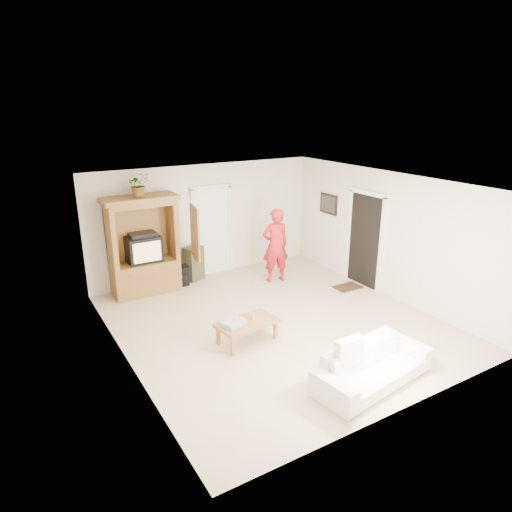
# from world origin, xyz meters

# --- Properties ---
(floor) EXTENTS (6.00, 6.00, 0.00)m
(floor) POSITION_xyz_m (0.00, 0.00, 0.00)
(floor) COLOR tan
(floor) RESTS_ON ground
(ceiling) EXTENTS (6.00, 6.00, 0.00)m
(ceiling) POSITION_xyz_m (0.00, 0.00, 2.60)
(ceiling) COLOR white
(ceiling) RESTS_ON floor
(wall_back) EXTENTS (5.50, 0.00, 5.50)m
(wall_back) POSITION_xyz_m (0.00, 3.00, 1.30)
(wall_back) COLOR silver
(wall_back) RESTS_ON floor
(wall_front) EXTENTS (5.50, 0.00, 5.50)m
(wall_front) POSITION_xyz_m (0.00, -3.00, 1.30)
(wall_front) COLOR silver
(wall_front) RESTS_ON floor
(wall_left) EXTENTS (0.00, 6.00, 6.00)m
(wall_left) POSITION_xyz_m (-2.75, 0.00, 1.30)
(wall_left) COLOR silver
(wall_left) RESTS_ON floor
(wall_right) EXTENTS (0.00, 6.00, 6.00)m
(wall_right) POSITION_xyz_m (2.75, 0.00, 1.30)
(wall_right) COLOR silver
(wall_right) RESTS_ON floor
(armoire) EXTENTS (1.82, 1.14, 2.10)m
(armoire) POSITION_xyz_m (-1.58, 2.66, 0.91)
(armoire) COLOR olive
(armoire) RESTS_ON floor
(door_back) EXTENTS (0.85, 0.05, 2.04)m
(door_back) POSITION_xyz_m (0.15, 2.97, 1.02)
(door_back) COLOR white
(door_back) RESTS_ON floor
(doorway_right) EXTENTS (0.05, 0.90, 2.04)m
(doorway_right) POSITION_xyz_m (2.73, 0.60, 1.02)
(doorway_right) COLOR black
(doorway_right) RESTS_ON floor
(framed_picture) EXTENTS (0.03, 0.60, 0.48)m
(framed_picture) POSITION_xyz_m (2.73, 1.90, 1.60)
(framed_picture) COLOR black
(framed_picture) RESTS_ON wall_right
(doormat) EXTENTS (0.60, 0.40, 0.02)m
(doormat) POSITION_xyz_m (2.30, 0.60, 0.01)
(doormat) COLOR #382316
(doormat) RESTS_ON floor
(plant) EXTENTS (0.46, 0.41, 0.48)m
(plant) POSITION_xyz_m (-1.60, 2.63, 2.34)
(plant) COLOR #4C7238
(plant) RESTS_ON armoire
(man) EXTENTS (0.68, 0.51, 1.70)m
(man) POSITION_xyz_m (1.14, 1.78, 0.85)
(man) COLOR #AA161B
(man) RESTS_ON floor
(sofa) EXTENTS (2.02, 1.01, 0.56)m
(sofa) POSITION_xyz_m (0.16, -2.34, 0.28)
(sofa) COLOR white
(sofa) RESTS_ON floor
(coffee_table) EXTENTS (1.09, 0.68, 0.38)m
(coffee_table) POSITION_xyz_m (-0.81, -0.35, 0.34)
(coffee_table) COLOR #905F31
(coffee_table) RESTS_ON floor
(towel) EXTENTS (0.45, 0.39, 0.08)m
(towel) POSITION_xyz_m (-1.08, -0.35, 0.42)
(towel) COLOR #DE4A6E
(towel) RESTS_ON coffee_table
(candle) EXTENTS (0.08, 0.08, 0.10)m
(candle) POSITION_xyz_m (-0.67, -0.30, 0.43)
(candle) COLOR tan
(candle) RESTS_ON coffee_table
(backpack_black) EXTENTS (0.39, 0.25, 0.47)m
(backpack_black) POSITION_xyz_m (-0.87, 2.56, 0.23)
(backpack_black) COLOR black
(backpack_black) RESTS_ON floor
(backpack_olive) EXTENTS (0.50, 0.44, 0.79)m
(backpack_olive) POSITION_xyz_m (-0.42, 2.80, 0.39)
(backpack_olive) COLOR #47442B
(backpack_olive) RESTS_ON floor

